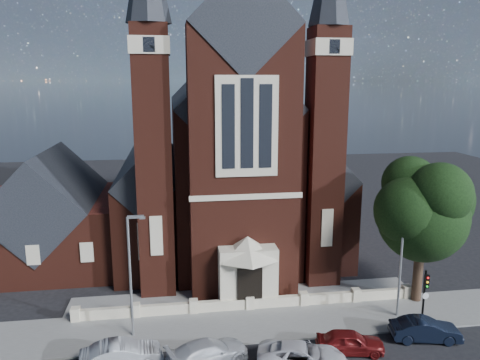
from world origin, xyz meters
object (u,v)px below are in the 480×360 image
Objects in this scene: car_dark_red at (350,342)px; street_lamp_right at (403,254)px; car_silver_a at (122,355)px; street_lamp_left at (131,270)px; car_navy at (425,330)px; street_tree at (427,212)px; church at (223,160)px; traffic_signal at (425,291)px; car_white_suv at (302,356)px; parish_hall at (51,220)px; car_silver_b at (208,352)px.

street_lamp_right is at bearing -43.12° from car_dark_red.
car_silver_a is at bearing 98.20° from car_dark_red.
street_lamp_right is (18.00, 0.00, 0.00)m from street_lamp_left.
street_tree is at bearing -14.96° from car_navy.
church is 24.39m from car_dark_red.
car_white_suv is at bearing -160.76° from traffic_signal.
parish_hall is at bearing 120.02° from street_lamp_left.
car_navy is (18.71, 0.12, -0.05)m from car_silver_a.
car_silver_a is 13.50m from car_dark_red.
car_silver_b is at bearing -165.17° from street_lamp_right.
car_navy is (5.22, 0.61, 0.02)m from car_dark_red.
car_silver_a is 10.31m from car_white_suv.
street_lamp_left is at bearing 90.73° from car_navy.
car_silver_a is at bearing -98.40° from street_lamp_left.
street_lamp_left is (-20.51, -1.71, -2.36)m from street_tree.
traffic_signal is (27.00, -15.57, -1.43)m from parish_hall.
car_silver_b is at bearing -172.07° from traffic_signal.
church is at bearing 35.46° from car_navy.
car_white_suv is at bearing -26.22° from street_lamp_left.
parish_hall reaches higher than car_dark_red.
church is at bearing 22.99° from car_dark_red.
street_lamp_right is at bearing 0.00° from street_lamp_left.
church reaches higher than car_dark_red.
street_lamp_right is at bearing -43.80° from car_white_suv.
car_navy is (13.80, 0.50, 0.00)m from car_silver_b.
car_silver_b is at bearing -39.03° from street_lamp_left.
traffic_signal is 0.78× the size of car_white_suv.
street_tree is 1.32× the size of street_lamp_left.
street_lamp_left is 1.87× the size of car_navy.
street_lamp_right is 2.71m from traffic_signal.
car_navy is at bearing -85.65° from street_lamp_right.
street_tree is 2.09× the size of car_white_suv.
street_tree reaches higher than car_dark_red.
church reaches higher than street_tree.
street_lamp_left is 1.74× the size of car_silver_a.
street_lamp_left and street_lamp_right have the same top height.
car_navy is at bearing -9.63° from street_lamp_left.
street_lamp_left is (8.09, -14.00, 0.59)m from parish_hall.
traffic_signal reaches higher than car_navy.
church is 6.83× the size of car_white_suv.
street_lamp_right reaches higher than car_dark_red.
street_lamp_left reaches higher than car_silver_b.
car_navy is (18.24, -3.09, -3.89)m from street_lamp_left.
church is 2.86× the size of parish_hall.
parish_hall is at bearing 67.36° from car_navy.
street_lamp_left is at bearing -17.09° from car_silver_a.
street_lamp_left reaches higher than car_white_suv.
street_tree is 11.16m from car_dark_red.
church is at bearing 20.54° from car_white_suv.
parish_hall is at bearing 16.03° from car_silver_b.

